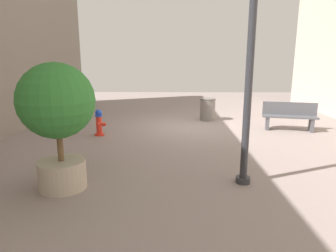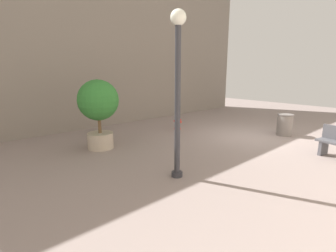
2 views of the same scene
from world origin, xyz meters
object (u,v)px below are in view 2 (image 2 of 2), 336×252
object	(u,v)px
street_lamp	(178,78)
trash_bin	(285,125)
fire_hydrant	(178,120)
planter_tree	(98,106)

from	to	relation	value
street_lamp	trash_bin	bearing A→B (deg)	-90.01
street_lamp	trash_bin	world-z (taller)	street_lamp
street_lamp	trash_bin	distance (m)	6.45
fire_hydrant	street_lamp	distance (m)	5.59
fire_hydrant	street_lamp	size ratio (longest dim) A/B	0.21
fire_hydrant	planter_tree	world-z (taller)	planter_tree
street_lamp	trash_bin	size ratio (longest dim) A/B	4.47
trash_bin	planter_tree	bearing A→B (deg)	61.87
fire_hydrant	trash_bin	xyz separation A→B (m)	(-3.73, -2.48, 0.02)
planter_tree	street_lamp	size ratio (longest dim) A/B	0.59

